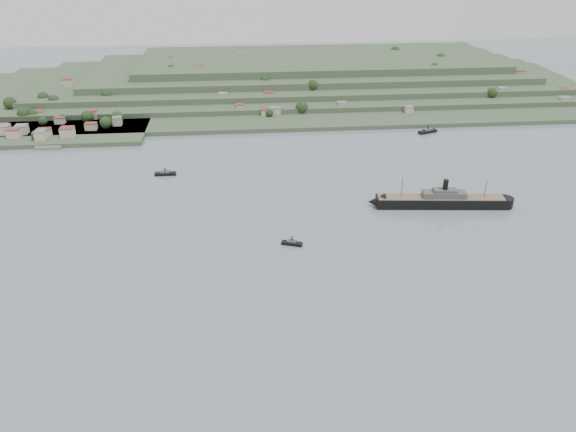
{
  "coord_description": "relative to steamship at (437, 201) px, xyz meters",
  "views": [
    {
      "loc": [
        -38.31,
        -277.44,
        172.17
      ],
      "look_at": [
        -10.0,
        30.0,
        13.77
      ],
      "focal_mm": 35.0,
      "sensor_mm": 36.0,
      "label": 1
    }
  ],
  "objects": [
    {
      "name": "ground",
      "position": [
        -96.73,
        -61.8,
        -4.46
      ],
      "size": [
        1400.0,
        1400.0,
        0.0
      ],
      "primitive_type": "plane",
      "color": "slate",
      "rests_on": "ground"
    },
    {
      "name": "far_peninsula",
      "position": [
        -68.82,
        331.29,
        7.42
      ],
      "size": [
        760.0,
        309.0,
        30.0
      ],
      "color": "#3C5136",
      "rests_on": "ground"
    },
    {
      "name": "steamship",
      "position": [
        0.0,
        0.0,
        0.0
      ],
      "size": [
        100.76,
        21.23,
        24.17
      ],
      "color": "black",
      "rests_on": "ground"
    },
    {
      "name": "tugboat",
      "position": [
        -105.42,
        -43.91,
        -3.05
      ],
      "size": [
        13.25,
        7.43,
        5.78
      ],
      "color": "black",
      "rests_on": "ground"
    },
    {
      "name": "ferry_west",
      "position": [
        -193.56,
        73.85,
        -2.97
      ],
      "size": [
        16.57,
        4.84,
        6.19
      ],
      "color": "black",
      "rests_on": "ground"
    },
    {
      "name": "ferry_east",
      "position": [
        43.17,
        154.78,
        -2.75
      ],
      "size": [
        19.59,
        11.88,
        7.12
      ],
      "color": "black",
      "rests_on": "ground"
    }
  ]
}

